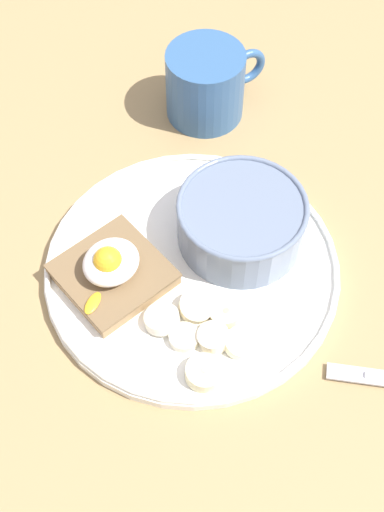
# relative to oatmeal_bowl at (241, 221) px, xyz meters

# --- Properties ---
(ground_plane) EXTENTS (1.20, 1.20, 0.02)m
(ground_plane) POSITION_rel_oatmeal_bowl_xyz_m (-0.06, 0.01, -0.05)
(ground_plane) COLOR #997D50
(ground_plane) RESTS_ON ground
(plate) EXTENTS (0.30, 0.30, 0.02)m
(plate) POSITION_rel_oatmeal_bowl_xyz_m (-0.06, 0.01, -0.03)
(plate) COLOR white
(plate) RESTS_ON ground_plane
(oatmeal_bowl) EXTENTS (0.13, 0.13, 0.06)m
(oatmeal_bowl) POSITION_rel_oatmeal_bowl_xyz_m (0.00, 0.00, 0.00)
(oatmeal_bowl) COLOR slate
(oatmeal_bowl) RESTS_ON plate
(toast_slice) EXTENTS (0.11, 0.11, 0.02)m
(toast_slice) POSITION_rel_oatmeal_bowl_xyz_m (-0.13, 0.06, -0.02)
(toast_slice) COLOR brown
(toast_slice) RESTS_ON plate
(poached_egg) EXTENTS (0.08, 0.05, 0.04)m
(poached_egg) POSITION_rel_oatmeal_bowl_xyz_m (-0.13, 0.06, 0.00)
(poached_egg) COLOR white
(poached_egg) RESTS_ON toast_slice
(banana_slice_front) EXTENTS (0.04, 0.04, 0.02)m
(banana_slice_front) POSITION_rel_oatmeal_bowl_xyz_m (-0.11, -0.06, -0.02)
(banana_slice_front) COLOR #FBEAC8
(banana_slice_front) RESTS_ON plate
(banana_slice_left) EXTENTS (0.05, 0.05, 0.01)m
(banana_slice_left) POSITION_rel_oatmeal_bowl_xyz_m (-0.14, -0.08, -0.02)
(banana_slice_left) COLOR beige
(banana_slice_left) RESTS_ON plate
(banana_slice_back) EXTENTS (0.03, 0.03, 0.01)m
(banana_slice_back) POSITION_rel_oatmeal_bowl_xyz_m (-0.13, -0.04, -0.02)
(banana_slice_back) COLOR #EEE4C6
(banana_slice_back) RESTS_ON plate
(banana_slice_right) EXTENTS (0.03, 0.04, 0.02)m
(banana_slice_right) POSITION_rel_oatmeal_bowl_xyz_m (-0.10, -0.03, -0.02)
(banana_slice_right) COLOR beige
(banana_slice_right) RESTS_ON plate
(banana_slice_inner) EXTENTS (0.04, 0.04, 0.01)m
(banana_slice_inner) POSITION_rel_oatmeal_bowl_xyz_m (-0.08, -0.05, -0.02)
(banana_slice_inner) COLOR beige
(banana_slice_inner) RESTS_ON plate
(banana_slice_outer) EXTENTS (0.04, 0.04, 0.02)m
(banana_slice_outer) POSITION_rel_oatmeal_bowl_xyz_m (-0.13, -0.01, -0.02)
(banana_slice_outer) COLOR #F1E5C5
(banana_slice_outer) RESTS_ON plate
(banana_slice_upper) EXTENTS (0.04, 0.04, 0.02)m
(banana_slice_upper) POSITION_rel_oatmeal_bowl_xyz_m (-0.09, -0.09, -0.02)
(banana_slice_upper) COLOR #F2EBC3
(banana_slice_upper) RESTS_ON plate
(coffee_mug) EXTENTS (0.12, 0.09, 0.09)m
(coffee_mug) POSITION_rel_oatmeal_bowl_xyz_m (0.12, 0.16, 0.01)
(coffee_mug) COLOR #325A8A
(coffee_mug) RESTS_ON ground_plane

